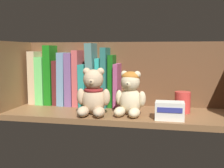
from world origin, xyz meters
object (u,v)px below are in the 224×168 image
at_px(book_10, 106,77).
at_px(book_11, 113,81).
at_px(book_9, 100,82).
at_px(book_3, 59,82).
at_px(small_product_box, 170,111).
at_px(pillar_candle, 183,102).
at_px(book_7, 86,84).
at_px(book_5, 73,79).
at_px(teddy_bear_larger, 93,95).
at_px(book_6, 80,78).
at_px(book_8, 93,75).
at_px(teddy_bear_smaller, 130,94).
at_px(book_12, 118,85).
at_px(book_4, 65,78).
at_px(book_0, 36,77).
at_px(book_2, 52,75).
at_px(book_1, 44,80).

xyz_separation_m(book_10, book_11, (0.02, 0.00, -0.01)).
bearing_deg(book_9, book_3, 180.00).
bearing_deg(small_product_box, book_3, 157.75).
bearing_deg(pillar_candle, book_7, 169.18).
bearing_deg(pillar_candle, book_11, 164.96).
xyz_separation_m(book_3, book_7, (0.12, 0.00, -0.01)).
bearing_deg(book_5, book_7, 0.00).
relative_size(book_3, teddy_bear_larger, 1.11).
xyz_separation_m(book_9, small_product_box, (0.27, -0.18, -0.07)).
bearing_deg(pillar_candle, book_6, 169.91).
bearing_deg(book_11, teddy_bear_larger, -101.79).
relative_size(book_7, book_8, 0.67).
xyz_separation_m(teddy_bear_larger, small_product_box, (0.26, -0.02, -0.04)).
xyz_separation_m(teddy_bear_smaller, pillar_candle, (0.18, 0.07, -0.03)).
bearing_deg(book_6, book_9, 0.00).
height_order(book_5, book_12, book_5).
relative_size(book_4, small_product_box, 2.32).
xyz_separation_m(book_5, teddy_bear_smaller, (0.26, -0.14, -0.03)).
bearing_deg(book_6, pillar_candle, -10.09).
distance_m(book_12, teddy_bear_larger, 0.17).
bearing_deg(pillar_candle, book_0, 173.09).
height_order(book_4, book_11, book_4).
bearing_deg(book_9, book_8, 180.00).
distance_m(book_5, teddy_bear_larger, 0.21).
bearing_deg(book_0, book_5, 0.00).
xyz_separation_m(book_0, book_11, (0.32, 0.00, -0.01)).
bearing_deg(book_6, teddy_bear_larger, -57.94).
relative_size(book_6, book_12, 1.30).
distance_m(book_5, small_product_box, 0.44).
bearing_deg(book_2, book_7, 0.00).
height_order(book_1, book_4, book_4).
distance_m(book_2, book_9, 0.21).
bearing_deg(book_12, book_3, 180.00).
bearing_deg(book_8, book_9, 0.00).
bearing_deg(book_2, book_3, 0.00).
bearing_deg(book_3, book_7, 0.00).
bearing_deg(book_9, teddy_bear_smaller, -45.44).
xyz_separation_m(book_4, pillar_candle, (0.46, -0.07, -0.07)).
height_order(book_0, book_11, book_0).
relative_size(book_7, teddy_bear_smaller, 1.10).
height_order(book_8, small_product_box, book_8).
xyz_separation_m(book_0, teddy_bear_larger, (0.29, -0.16, -0.04)).
bearing_deg(book_11, book_8, 180.00).
bearing_deg(book_3, book_8, 0.00).
distance_m(book_3, book_8, 0.15).
distance_m(book_10, small_product_box, 0.32).
bearing_deg(teddy_bear_larger, book_11, 78.21).
distance_m(book_4, book_7, 0.09).
xyz_separation_m(book_4, teddy_bear_smaller, (0.29, -0.14, -0.03)).
bearing_deg(book_8, book_6, 180.00).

